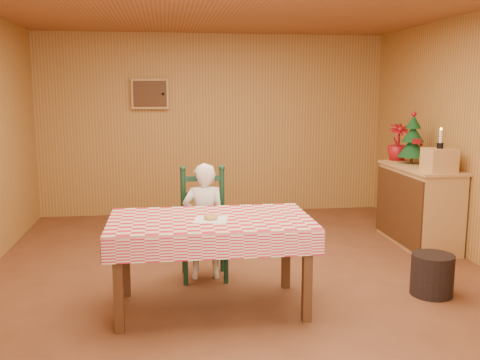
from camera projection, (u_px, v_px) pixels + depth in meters
name	position (u px, v px, depth m)	size (l,w,h in m)	color
ground	(243.00, 282.00, 5.07)	(6.00, 6.00, 0.00)	brown
cabin_walls	(235.00, 88.00, 5.29)	(5.10, 6.05, 2.65)	#B78642
dining_table	(210.00, 228.00, 4.36)	(1.66, 0.96, 0.77)	#502C15
ladder_chair	(204.00, 226.00, 5.16)	(0.44, 0.40, 1.08)	black
seated_child	(204.00, 221.00, 5.10)	(0.41, 0.27, 1.12)	white
napkin	(211.00, 219.00, 4.30)	(0.26, 0.26, 0.00)	white
donut	(211.00, 217.00, 4.30)	(0.12, 0.12, 0.04)	gold
shelf_unit	(418.00, 205.00, 6.26)	(0.54, 1.24, 0.93)	tan
crate	(439.00, 160.00, 5.77)	(0.30, 0.30, 0.25)	tan
christmas_tree	(413.00, 140.00, 6.38)	(0.34, 0.34, 0.62)	#502C15
flower_arrangement	(398.00, 142.00, 6.67)	(0.26, 0.26, 0.46)	maroon
candle_set	(440.00, 142.00, 5.74)	(0.07, 0.07, 0.22)	black
storage_bin	(432.00, 275.00, 4.73)	(0.37, 0.37, 0.37)	black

